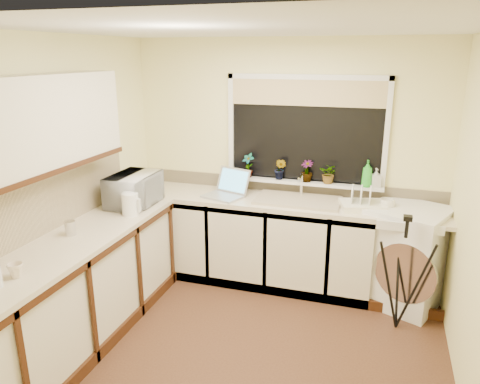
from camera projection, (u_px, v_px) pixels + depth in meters
name	position (u px, v px, depth m)	size (l,w,h in m)	color
floor	(242.00, 348.00, 3.72)	(3.20, 3.20, 0.00)	brown
ceiling	(242.00, 28.00, 3.01)	(3.20, 3.20, 0.00)	white
wall_back	(285.00, 161.00, 4.73)	(3.20, 3.20, 0.00)	#FCF4A8
wall_front	(140.00, 309.00, 1.99)	(3.20, 3.20, 0.00)	#FCF4A8
wall_left	(59.00, 187.00, 3.82)	(3.00, 3.00, 0.00)	#FCF4A8
base_cabinet_back	(246.00, 240.00, 4.78)	(2.55, 0.60, 0.86)	silver
base_cabinet_left	(77.00, 295.00, 3.69)	(0.54, 2.40, 0.86)	silver
worktop_back	(278.00, 202.00, 4.56)	(3.20, 0.60, 0.04)	beige
worktop_left	(71.00, 243.00, 3.56)	(0.60, 2.40, 0.04)	beige
upper_cabinet	(26.00, 127.00, 3.20)	(0.28, 1.90, 0.70)	silver
splashback_left	(36.00, 210.00, 3.58)	(0.02, 2.40, 0.45)	beige
splashback_back	(284.00, 185.00, 4.79)	(3.20, 0.02, 0.14)	beige
window_glass	(305.00, 131.00, 4.57)	(1.50, 0.02, 1.00)	black
window_blind	(307.00, 93.00, 4.43)	(1.50, 0.02, 0.25)	tan
windowsill	(302.00, 182.00, 4.67)	(1.60, 0.14, 0.03)	white
sink	(298.00, 200.00, 4.49)	(0.82, 0.46, 0.03)	tan
faucet	(301.00, 185.00, 4.62)	(0.03, 0.03, 0.24)	silver
washing_machine	(404.00, 256.00, 4.31)	(0.67, 0.64, 0.94)	white
laptop	(227.00, 189.00, 4.66)	(0.47, 0.47, 0.26)	#ABACB4
kettle	(130.00, 204.00, 4.10)	(0.15, 0.15, 0.20)	white
dish_rack	(363.00, 206.00, 4.28)	(0.40, 0.30, 0.06)	white
tripod	(402.00, 273.00, 3.86)	(0.50, 0.50, 1.03)	black
steel_jar	(70.00, 228.00, 3.65)	(0.08, 0.08, 0.12)	silver
microwave	(134.00, 190.00, 4.36)	(0.54, 0.37, 0.30)	silver
plant_a	(248.00, 165.00, 4.77)	(0.13, 0.09, 0.25)	#999999
plant_b	(280.00, 169.00, 4.68)	(0.12, 0.10, 0.22)	#999999
plant_c	(307.00, 171.00, 4.61)	(0.12, 0.12, 0.22)	#999999
plant_d	(329.00, 174.00, 4.54)	(0.18, 0.16, 0.20)	#999999
soap_bottle_green	(367.00, 174.00, 4.42)	(0.10, 0.10, 0.26)	green
soap_bottle_clear	(376.00, 178.00, 4.42)	(0.08, 0.09, 0.19)	#999999
cup_back	(387.00, 205.00, 4.23)	(0.14, 0.14, 0.11)	white
cup_left	(16.00, 270.00, 2.97)	(0.10, 0.10, 0.09)	beige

